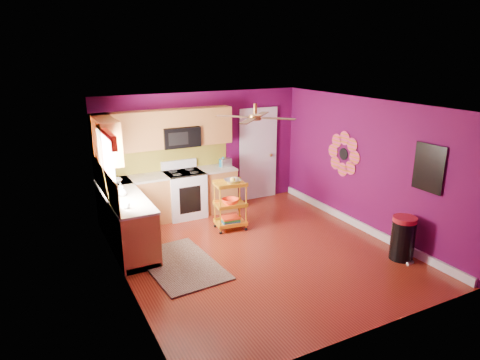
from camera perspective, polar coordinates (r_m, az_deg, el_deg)
ground at (r=7.45m, az=2.61°, el=-9.50°), size 5.00×5.00×0.00m
room_envelope at (r=6.89m, az=2.98°, el=2.80°), size 4.54×5.04×2.52m
lower_cabinets at (r=8.36m, az=-11.70°, el=-3.59°), size 2.81×2.31×0.94m
electric_range at (r=8.89m, az=-7.42°, el=-1.80°), size 0.76×0.66×1.13m
upper_cabinetry at (r=8.36m, az=-12.24°, el=6.11°), size 2.80×2.30×1.26m
left_window at (r=7.09m, az=-17.40°, el=3.31°), size 0.08×1.35×1.08m
panel_door at (r=9.76m, az=2.41°, el=3.34°), size 0.95×0.11×2.15m
right_wall_art at (r=8.00m, az=18.01°, el=2.58°), size 0.04×2.74×1.04m
ceiling_fan at (r=6.92m, az=2.03°, el=8.42°), size 1.01×1.01×0.26m
shag_rug at (r=7.07m, az=-7.88°, el=-11.09°), size 1.17×1.78×0.02m
rolling_cart at (r=8.13m, az=-1.25°, el=-3.08°), size 0.62×0.48×1.03m
trash_can at (r=7.54m, az=20.89°, el=-7.26°), size 0.41×0.43×0.74m
teal_kettle at (r=9.09m, az=-2.25°, el=2.33°), size 0.18×0.18×0.21m
toaster at (r=9.08m, az=-1.90°, el=2.34°), size 0.22×0.15×0.18m
soap_bottle_a at (r=7.63m, az=-15.63°, el=-1.10°), size 0.09×0.09×0.19m
soap_bottle_b at (r=7.51m, az=-15.41°, el=-1.41°), size 0.14×0.14×0.18m
counter_dish at (r=8.30m, az=-16.42°, el=-0.15°), size 0.29×0.29×0.07m
counter_cup at (r=6.91m, az=-14.96°, el=-3.34°), size 0.12×0.12×0.10m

